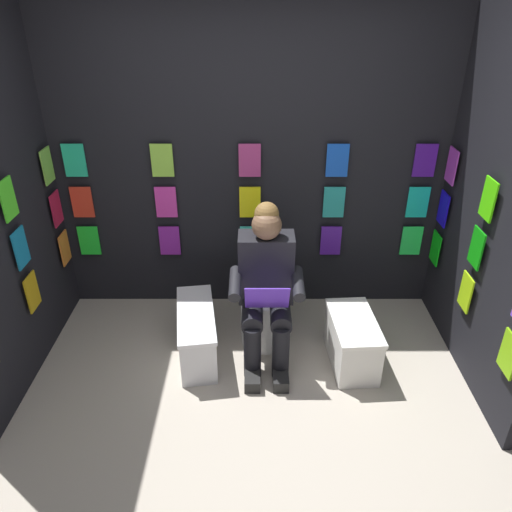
% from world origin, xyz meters
% --- Properties ---
extents(ground_plane, '(30.00, 30.00, 0.00)m').
position_xyz_m(ground_plane, '(0.00, 0.00, 0.00)').
color(ground_plane, '#B2A899').
extents(display_wall_back, '(3.20, 0.14, 2.46)m').
position_xyz_m(display_wall_back, '(0.00, -1.70, 1.23)').
color(display_wall_back, black).
rests_on(display_wall_back, ground).
extents(display_wall_left, '(0.14, 1.65, 2.46)m').
position_xyz_m(display_wall_left, '(-1.60, -0.83, 1.23)').
color(display_wall_left, black).
rests_on(display_wall_left, ground).
extents(toilet, '(0.41, 0.55, 0.77)m').
position_xyz_m(toilet, '(-0.12, -1.15, 0.33)').
color(toilet, white).
rests_on(toilet, ground).
extents(person_reading, '(0.53, 0.68, 1.19)m').
position_xyz_m(person_reading, '(-0.12, -0.92, 0.60)').
color(person_reading, black).
rests_on(person_reading, ground).
extents(comic_longbox_near, '(0.37, 0.77, 0.38)m').
position_xyz_m(comic_longbox_near, '(0.40, -0.90, 0.19)').
color(comic_longbox_near, silver).
rests_on(comic_longbox_near, ground).
extents(comic_longbox_far, '(0.35, 0.61, 0.38)m').
position_xyz_m(comic_longbox_far, '(-0.76, -0.80, 0.19)').
color(comic_longbox_far, white).
rests_on(comic_longbox_far, ground).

